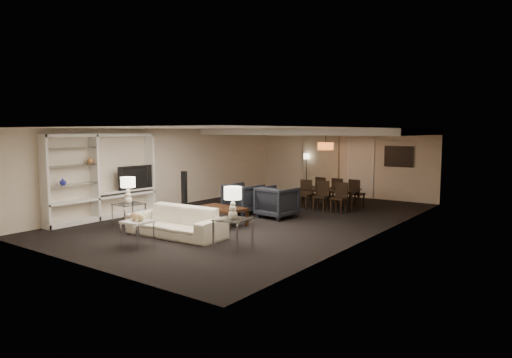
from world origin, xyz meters
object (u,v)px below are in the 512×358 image
object	(u,v)px
side_table_left	(129,215)
table_lamp_left	(128,190)
chair_fm	(340,192)
floor_lamp	(306,174)
television	(133,177)
dining_table	(331,198)
side_table_right	(233,233)
chair_fl	(323,190)
pendant_light	(326,146)
sofa	(176,222)
chair_nm	(321,196)
marble_table	(138,233)
chair_nl	(304,195)
chair_fr	(357,193)
coffee_table	(221,216)
table_lamp_right	(233,203)
chair_nr	(339,198)
vase_blue	(63,182)
vase_amber	(90,160)
armchair_left	(243,198)
floor_speaker	(184,191)

from	to	relation	value
side_table_left	table_lamp_left	distance (m)	0.64
chair_fm	floor_lamp	world-z (taller)	floor_lamp
television	dining_table	distance (m)	6.10
side_table_right	chair_fl	bearing A→B (deg)	101.13
table_lamp_left	television	size ratio (longest dim) A/B	0.57
television	pendant_light	bearing A→B (deg)	-35.01
sofa	floor_lamp	xyz separation A→B (m)	(-1.23, 8.08, 0.44)
pendant_light	chair_nm	bearing A→B (deg)	-66.89
marble_table	floor_lamp	xyz separation A→B (m)	(-1.23, 9.18, 0.51)
chair_fm	television	bearing A→B (deg)	53.64
marble_table	chair_nm	bearing A→B (deg)	80.18
chair_nl	chair_nm	xyz separation A→B (m)	(0.60, 0.00, 0.00)
marble_table	chair_fl	bearing A→B (deg)	86.46
table_lamp_left	chair_fr	bearing A→B (deg)	61.99
coffee_table	chair_nl	size ratio (longest dim) A/B	1.44
pendant_light	table_lamp_right	xyz separation A→B (m)	(1.23, -6.38, -0.98)
side_table_right	dining_table	world-z (taller)	same
sofa	table_lamp_left	size ratio (longest dim) A/B	3.53
chair_fm	sofa	bearing A→B (deg)	83.67
table_lamp_right	chair_nl	size ratio (longest dim) A/B	0.75
coffee_table	chair_fr	size ratio (longest dim) A/B	1.44
chair_nr	vase_blue	bearing A→B (deg)	-128.42
dining_table	chair_nl	world-z (taller)	chair_nl
floor_lamp	vase_blue	bearing A→B (deg)	-101.97
vase_amber	chair_nm	bearing A→B (deg)	50.58
armchair_left	chair_nm	size ratio (longest dim) A/B	1.07
pendant_light	television	distance (m)	6.30
table_lamp_right	chair_nm	distance (m)	5.08
vase_blue	chair_nl	bearing A→B (deg)	58.69
marble_table	chair_fr	xyz separation A→B (m)	(1.66, 7.41, 0.18)
table_lamp_right	vase_blue	distance (m)	4.92
table_lamp_left	chair_fm	world-z (taller)	table_lamp_left
chair_fm	chair_nm	bearing A→B (deg)	93.19
chair_nm	chair_fm	bearing A→B (deg)	83.94
vase_blue	dining_table	bearing A→B (deg)	57.40
vase_amber	sofa	bearing A→B (deg)	1.66
sofa	dining_table	distance (m)	5.76
television	chair_nr	world-z (taller)	television
dining_table	chair_fr	xyz separation A→B (m)	(0.60, 0.65, 0.15)
coffee_table	armchair_left	size ratio (longest dim) A/B	1.34
dining_table	chair_fr	size ratio (longest dim) A/B	1.92
vase_amber	dining_table	xyz separation A→B (m)	(4.19, 5.75, -1.35)
television	floor_lamp	distance (m)	7.07
sofa	chair_nm	world-z (taller)	chair_nm
side_table_right	table_lamp_left	world-z (taller)	table_lamp_left
table_lamp_left	floor_speaker	size ratio (longest dim) A/B	0.55
chair_nr	floor_speaker	bearing A→B (deg)	-146.18
coffee_table	chair_nl	world-z (taller)	chair_nl
chair_fr	side_table_right	bearing A→B (deg)	96.60
sofa	floor_speaker	distance (m)	3.34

